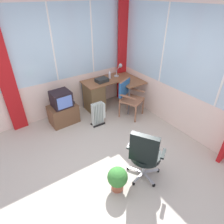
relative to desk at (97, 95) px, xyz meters
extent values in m
cube|color=#BEB5A6|center=(-0.84, -1.75, -0.45)|extent=(4.87, 5.18, 0.06)
cube|color=#F1D6C7|center=(-0.84, 0.37, 0.04)|extent=(3.87, 0.06, 0.92)
cube|color=silver|center=(-0.84, 0.37, 1.31)|extent=(3.79, 0.06, 1.62)
cube|color=white|center=(-1.81, 0.37, 1.31)|extent=(0.04, 0.07, 1.62)
cube|color=white|center=(-0.84, 0.37, 1.31)|extent=(0.04, 0.07, 1.62)
cube|color=white|center=(0.13, 0.37, 1.31)|extent=(0.04, 0.07, 1.62)
cube|color=#F1D6C7|center=(1.12, -1.75, 0.04)|extent=(0.06, 4.18, 0.92)
cube|color=silver|center=(1.12, -1.75, 1.31)|extent=(0.06, 4.09, 1.62)
cube|color=white|center=(1.12, -1.06, 1.31)|extent=(0.07, 0.04, 1.62)
cube|color=red|center=(-1.91, 0.29, 0.89)|extent=(0.32, 0.10, 2.62)
cube|color=red|center=(0.99, 0.24, 0.89)|extent=(0.31, 0.08, 2.62)
cube|color=brown|center=(0.38, 0.02, 0.34)|extent=(1.39, 0.59, 0.02)
cube|color=brown|center=(0.78, -0.50, 0.34)|extent=(0.59, 0.45, 0.02)
cube|color=brown|center=(-0.08, 0.02, -0.06)|extent=(0.40, 0.55, 0.74)
cylinder|color=#4C4C51|center=(0.53, -0.68, -0.05)|extent=(0.04, 0.04, 0.75)
cylinder|color=#4C4C51|center=(-0.27, 0.27, -0.05)|extent=(0.04, 0.04, 0.75)
cylinder|color=#B2B7BC|center=(0.66, 0.06, 0.36)|extent=(0.13, 0.13, 0.02)
cylinder|color=#B2B7BC|center=(0.66, 0.06, 0.44)|extent=(0.02, 0.02, 0.16)
cylinder|color=#B2B7BC|center=(0.71, 0.03, 0.60)|extent=(0.04, 0.09, 0.15)
cone|color=#B2B7BC|center=(0.76, -0.01, 0.63)|extent=(0.12, 0.12, 0.12)
cube|color=black|center=(0.76, -0.33, 0.36)|extent=(0.09, 0.16, 0.02)
cylinder|color=silver|center=(0.42, 0.03, 0.43)|extent=(0.06, 0.06, 0.16)
cone|color=white|center=(0.42, 0.03, 0.54)|extent=(0.06, 0.06, 0.06)
cube|color=#282A29|center=(0.14, -0.03, 0.39)|extent=(0.32, 0.25, 0.09)
cylinder|color=#986348|center=(0.44, -1.05, -0.21)|extent=(0.04, 0.04, 0.43)
cylinder|color=#986348|center=(0.84, -0.87, -0.21)|extent=(0.04, 0.04, 0.43)
cylinder|color=#986348|center=(0.26, -0.65, -0.21)|extent=(0.04, 0.04, 0.43)
cylinder|color=#986348|center=(0.66, -0.47, -0.21)|extent=(0.04, 0.04, 0.43)
cube|color=#986348|center=(0.55, -0.76, 0.03)|extent=(0.64, 0.64, 0.04)
cube|color=#986348|center=(0.46, -0.56, 0.28)|extent=(0.41, 0.21, 0.46)
cube|color=#295B97|center=(0.46, -0.56, 0.30)|extent=(0.44, 0.24, 0.38)
cube|color=#986348|center=(0.35, -0.85, 0.21)|extent=(0.22, 0.41, 0.03)
cube|color=#986348|center=(0.75, -0.67, 0.21)|extent=(0.22, 0.41, 0.03)
cube|color=#B7B7BF|center=(-0.53, -2.23, -0.38)|extent=(0.18, 0.26, 0.02)
cylinder|color=black|center=(-0.60, -2.11, -0.40)|extent=(0.05, 0.05, 0.05)
cube|color=#B7B7BF|center=(-0.59, -2.38, -0.38)|extent=(0.28, 0.10, 0.02)
cylinder|color=black|center=(-0.72, -2.41, -0.40)|extent=(0.05, 0.05, 0.05)
cube|color=#B7B7BF|center=(-0.46, -2.49, -0.38)|extent=(0.05, 0.28, 0.02)
cylinder|color=black|center=(-0.47, -2.62, -0.40)|extent=(0.05, 0.05, 0.05)
cube|color=#B7B7BF|center=(-0.32, -2.40, -0.38)|extent=(0.27, 0.14, 0.02)
cylinder|color=black|center=(-0.19, -2.45, -0.40)|extent=(0.05, 0.05, 0.05)
cube|color=#B7B7BF|center=(-0.36, -2.24, -0.38)|extent=(0.21, 0.24, 0.02)
cylinder|color=black|center=(-0.27, -2.13, -0.40)|extent=(0.05, 0.05, 0.05)
cylinder|color=#B7B7BF|center=(-0.45, -2.35, -0.18)|extent=(0.05, 0.05, 0.37)
cylinder|color=black|center=(-0.45, -2.35, 0.04)|extent=(0.50, 0.50, 0.09)
cube|color=black|center=(-0.61, -2.45, 0.33)|extent=(0.30, 0.41, 0.49)
cube|color=black|center=(-0.31, -2.57, 0.17)|extent=(0.21, 0.16, 0.04)
cube|color=black|center=(-0.60, -2.12, 0.17)|extent=(0.21, 0.16, 0.04)
cube|color=brown|center=(-0.98, -0.08, -0.19)|extent=(0.66, 0.47, 0.46)
cube|color=black|center=(-0.98, -0.08, 0.21)|extent=(0.44, 0.42, 0.36)
cube|color=#6383DE|center=(-0.97, -0.29, 0.21)|extent=(0.34, 0.02, 0.28)
cube|color=#262628|center=(-0.83, -0.08, 0.07)|extent=(0.27, 0.23, 0.07)
cube|color=silver|center=(-0.48, -0.62, -0.12)|extent=(0.02, 0.10, 0.55)
cube|color=silver|center=(-0.44, -0.62, -0.12)|extent=(0.02, 0.10, 0.55)
cube|color=silver|center=(-0.39, -0.62, -0.12)|extent=(0.02, 0.10, 0.55)
cube|color=silver|center=(-0.35, -0.62, -0.12)|extent=(0.02, 0.10, 0.55)
cube|color=silver|center=(-0.31, -0.62, -0.12)|extent=(0.02, 0.10, 0.55)
cube|color=silver|center=(-0.27, -0.62, -0.12)|extent=(0.02, 0.10, 0.55)
cube|color=silver|center=(-0.23, -0.62, -0.12)|extent=(0.02, 0.10, 0.55)
cube|color=black|center=(-0.35, -0.69, -0.41)|extent=(0.31, 0.03, 0.03)
cube|color=black|center=(-0.35, -0.55, -0.41)|extent=(0.31, 0.03, 0.03)
cube|color=silver|center=(-0.19, -0.62, -0.09)|extent=(0.05, 0.09, 0.38)
cylinder|color=#A4543B|center=(-0.99, -2.33, -0.35)|extent=(0.19, 0.19, 0.15)
sphere|color=#3C8538|center=(-0.99, -2.33, -0.15)|extent=(0.32, 0.32, 0.32)
camera|label=1|loc=(-2.15, -3.90, 2.29)|focal=30.64mm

